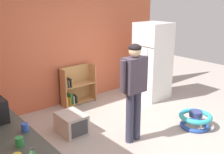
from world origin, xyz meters
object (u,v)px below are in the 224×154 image
Objects in this scene: blue_cup at (25,127)px; green_cup at (19,142)px; refrigerator at (152,61)px; bookshelf at (75,88)px; standing_person at (134,85)px; pet_carrier at (71,123)px; baby_walker at (195,119)px.

green_cup is at bearing -122.03° from blue_cup.
refrigerator is at bearing 21.19° from blue_cup.
blue_cup is (-3.64, -1.41, 0.06)m from refrigerator.
bookshelf is 2.13m from standing_person.
pet_carrier is 5.81× the size of green_cup.
baby_walker is 2.27m from pet_carrier.
refrigerator reaches higher than blue_cup.
pet_carrier is 2.10m from green_cup.
refrigerator is 18.74× the size of blue_cup.
refrigerator is 1.83m from baby_walker.
blue_cup is at bearing -132.20° from bookshelf.
blue_cup is (-2.04, -2.25, 0.58)m from bookshelf.
refrigerator reaches higher than pet_carrier.
standing_person reaches higher than green_cup.
blue_cup is (-1.23, -1.11, 0.77)m from pet_carrier.
standing_person is at bearing -53.35° from pet_carrier.
baby_walker is at bearing -17.94° from standing_person.
bookshelf is 3.10m from blue_cup.
standing_person is 2.11m from green_cup.
refrigerator is 3.22× the size of pet_carrier.
blue_cup reaches higher than bookshelf.
blue_cup is (-3.11, 0.17, 0.79)m from baby_walker.
refrigerator is at bearing 71.39° from baby_walker.
blue_cup is 1.00× the size of green_cup.
baby_walker is at bearing -66.32° from bookshelf.
green_cup is at bearing -135.58° from pet_carrier.
standing_person is at bearing 162.06° from baby_walker.
standing_person is at bearing -94.31° from bookshelf.
refrigerator is at bearing 7.25° from pet_carrier.
standing_person is at bearing -145.77° from refrigerator.
blue_cup is at bearing 176.79° from baby_walker.
bookshelf is at bearing 48.73° from green_cup.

